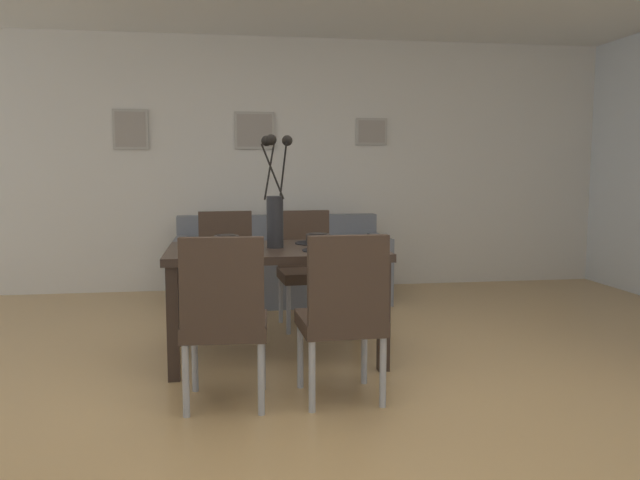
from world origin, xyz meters
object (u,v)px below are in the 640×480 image
object	(u,v)px
dining_chair_near_left	(224,313)
bowl_near_left	(227,246)
dining_chair_far_right	(306,262)
bowl_near_right	(227,239)
dining_chair_far_left	(343,309)
sofa	(281,271)
dining_table	(275,261)
bowl_far_left	(327,244)
bowl_far_right	(318,238)
framed_picture_center	(254,130)
framed_picture_left	(131,129)
centerpiece_vase	(275,205)
dining_chair_near_right	(227,264)
framed_picture_right	(372,132)

from	to	relation	value
dining_chair_near_left	bowl_near_left	world-z (taller)	dining_chair_near_left
dining_chair_far_right	bowl_near_right	bearing A→B (deg)	-133.81
dining_chair_far_left	sofa	bearing A→B (deg)	91.68
dining_table	sofa	bearing A→B (deg)	83.66
bowl_far_left	sofa	xyz separation A→B (m)	(-0.11, 2.07, -0.50)
dining_chair_far_right	bowl_far_right	size ratio (longest dim) A/B	5.41
dining_chair_near_left	framed_picture_center	world-z (taller)	framed_picture_center
bowl_near_left	framed_picture_left	distance (m)	2.97
sofa	bowl_near_left	bearing A→B (deg)	-104.17
centerpiece_vase	sofa	bearing A→B (deg)	83.68
bowl_far_right	dining_chair_near_left	bearing A→B (deg)	-121.45
dining_table	framed_picture_center	xyz separation A→B (m)	(-0.00, 2.49, 1.00)
bowl_near_right	framed_picture_center	size ratio (longest dim) A/B	0.42
bowl_far_left	framed_picture_left	size ratio (longest dim) A/B	0.43
bowl_far_right	framed_picture_center	distance (m)	2.47
dining_chair_near_right	bowl_near_left	world-z (taller)	dining_chair_near_right
bowl_far_right	framed_picture_center	xyz separation A→B (m)	(-0.32, 2.29, 0.87)
framed_picture_center	dining_table	bearing A→B (deg)	-90.00
dining_chair_far_left	bowl_near_left	xyz separation A→B (m)	(-0.60, 0.68, 0.27)
framed_picture_center	framed_picture_right	bearing A→B (deg)	0.01
dining_chair_near_left	dining_chair_near_right	bearing A→B (deg)	89.10
dining_chair_near_right	dining_chair_near_left	bearing A→B (deg)	-90.90
framed_picture_right	framed_picture_left	bearing A→B (deg)	-180.00
dining_chair_far_right	bowl_far_left	size ratio (longest dim) A/B	5.41
bowl_near_left	sofa	world-z (taller)	bowl_near_left
framed_picture_left	bowl_near_left	bearing A→B (deg)	-71.14
dining_chair_far_left	bowl_far_left	bearing A→B (deg)	87.80
dining_table	framed_picture_right	size ratio (longest dim) A/B	4.19
dining_chair_far_left	bowl_near_left	world-z (taller)	dining_chair_far_left
framed_picture_center	dining_chair_far_left	bearing A→B (deg)	-85.10
dining_chair_near_left	framed_picture_left	world-z (taller)	framed_picture_left
bowl_far_left	bowl_far_right	xyz separation A→B (m)	(0.00, 0.40, 0.00)
dining_table	centerpiece_vase	bearing A→B (deg)	55.35
dining_chair_far_left	bowl_far_right	world-z (taller)	dining_chair_far_left
dining_chair_far_left	bowl_near_right	world-z (taller)	dining_chair_far_left
dining_chair_near_right	framed_picture_right	bearing A→B (deg)	46.52
dining_chair_near_right	framed_picture_right	xyz separation A→B (m)	(1.55, 1.63, 1.14)
dining_chair_far_left	centerpiece_vase	world-z (taller)	centerpiece_vase
centerpiece_vase	bowl_near_left	bearing A→B (deg)	-147.51
bowl_far_left	sofa	bearing A→B (deg)	92.95
centerpiece_vase	bowl_near_left	size ratio (longest dim) A/B	4.32
dining_chair_far_left	framed_picture_left	distance (m)	3.87
dining_chair_near_right	bowl_far_left	distance (m)	1.26
bowl_near_right	framed_picture_left	size ratio (longest dim) A/B	0.43
bowl_far_left	dining_table	bearing A→B (deg)	147.61
dining_table	bowl_near_left	bearing A→B (deg)	-147.61
sofa	framed_picture_center	world-z (taller)	framed_picture_center
centerpiece_vase	bowl_far_left	xyz separation A→B (m)	(0.31, -0.20, -0.24)
dining_chair_far_right	bowl_far_left	bearing A→B (deg)	-90.18
dining_chair_far_right	dining_table	bearing A→B (deg)	-110.31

